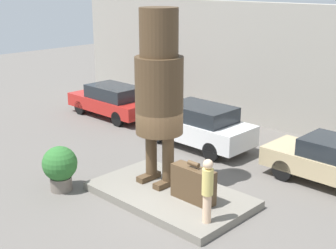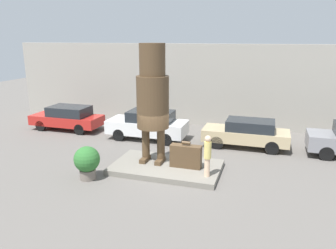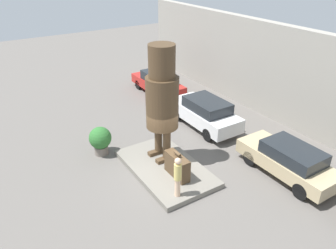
% 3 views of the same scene
% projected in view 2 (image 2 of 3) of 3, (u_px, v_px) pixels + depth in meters
% --- Properties ---
extents(ground_plane, '(60.00, 60.00, 0.00)m').
position_uv_depth(ground_plane, '(166.00, 170.00, 14.60)').
color(ground_plane, '#605B56').
extents(pedestal, '(4.75, 2.81, 0.24)m').
position_uv_depth(pedestal, '(166.00, 167.00, 14.57)').
color(pedestal, slate).
rests_on(pedestal, ground_plane).
extents(building_backdrop, '(28.00, 0.60, 5.32)m').
position_uv_depth(building_backdrop, '(205.00, 85.00, 21.56)').
color(building_backdrop, gray).
rests_on(building_backdrop, ground_plane).
extents(statue_figure, '(1.42, 1.42, 5.25)m').
position_uv_depth(statue_figure, '(153.00, 95.00, 14.20)').
color(statue_figure, '#4C3823').
rests_on(statue_figure, pedestal).
extents(giant_suitcase, '(1.35, 0.43, 1.17)m').
position_uv_depth(giant_suitcase, '(186.00, 156.00, 14.18)').
color(giant_suitcase, '#4C3823').
rests_on(giant_suitcase, pedestal).
extents(tourist, '(0.29, 0.29, 1.73)m').
position_uv_depth(tourist, '(208.00, 154.00, 13.11)').
color(tourist, beige).
rests_on(tourist, pedestal).
extents(parked_car_red, '(4.50, 1.77, 1.52)m').
position_uv_depth(parked_car_red, '(68.00, 117.00, 20.74)').
color(parked_car_red, '#B2231E').
rests_on(parked_car_red, ground_plane).
extents(parked_car_white, '(4.55, 1.82, 1.67)m').
position_uv_depth(parked_car_white, '(148.00, 124.00, 18.78)').
color(parked_car_white, silver).
rests_on(parked_car_white, ground_plane).
extents(parked_car_tan, '(4.48, 1.72, 1.51)m').
position_uv_depth(parked_car_tan, '(247.00, 133.00, 17.41)').
color(parked_car_tan, tan).
rests_on(parked_car_tan, ground_plane).
extents(planter_pot, '(1.07, 1.07, 1.41)m').
position_uv_depth(planter_pot, '(87.00, 161.00, 13.46)').
color(planter_pot, '#70665B').
rests_on(planter_pot, ground_plane).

